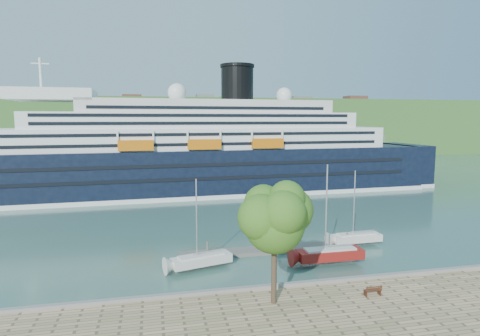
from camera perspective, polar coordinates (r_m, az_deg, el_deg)
name	(u,v)px	position (r m, az deg, el deg)	size (l,w,h in m)	color
ground	(299,295)	(38.51, 8.35, -17.40)	(400.00, 400.00, 0.00)	#32584E
far_hillside	(181,128)	(178.21, -8.36, 5.72)	(400.00, 50.00, 24.00)	#326026
quay_coping	(300,283)	(37.88, 8.49, -15.94)	(220.00, 0.50, 0.30)	slate
cruise_ship	(178,129)	(85.29, -8.85, 5.51)	(122.25, 17.80, 27.45)	black
park_bench	(372,290)	(37.15, 18.33, -16.12)	(1.55, 0.64, 0.99)	#4D2716
promenade_tree	(274,238)	(32.53, 4.91, -9.89)	(6.56, 6.56, 10.86)	#325D18
floating_pontoon	(262,251)	(48.93, 3.18, -11.65)	(19.70, 2.41, 0.44)	slate
sailboat_white_near	(201,226)	(42.79, -5.55, -8.25)	(7.16, 1.99, 9.25)	silver
sailboat_red	(331,217)	(44.96, 12.81, -6.82)	(8.14, 2.26, 10.51)	maroon
sailboat_white_far	(357,210)	(52.52, 16.36, -5.73)	(7.03, 1.95, 9.07)	silver
tender_launch	(280,207)	(68.68, 5.71, -5.53)	(7.10, 2.43, 1.96)	#CC650C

